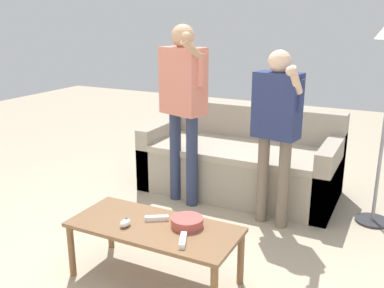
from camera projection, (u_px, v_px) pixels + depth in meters
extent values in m
plane|color=tan|center=(161.00, 253.00, 3.16)|extent=(12.00, 12.00, 0.00)
cube|color=#9E9384|center=(240.00, 171.00, 4.23)|extent=(1.83, 0.87, 0.42)
cube|color=#AA9F8F|center=(238.00, 150.00, 4.10)|extent=(1.55, 0.75, 0.06)
cube|color=#9E9384|center=(253.00, 124.00, 4.41)|extent=(1.83, 0.18, 0.39)
cube|color=#9E9384|center=(164.00, 150.00, 4.57)|extent=(0.14, 0.87, 0.61)
cube|color=#9E9384|center=(330.00, 176.00, 3.84)|extent=(0.14, 0.87, 0.61)
cube|color=brown|center=(154.00, 227.00, 2.75)|extent=(1.09, 0.48, 0.03)
cylinder|color=brown|center=(71.00, 251.00, 2.84)|extent=(0.04, 0.04, 0.36)
cylinder|color=brown|center=(110.00, 225.00, 3.20)|extent=(0.04, 0.04, 0.36)
cylinder|color=brown|center=(241.00, 258.00, 2.76)|extent=(0.04, 0.04, 0.36)
cylinder|color=#B24C47|center=(187.00, 222.00, 2.72)|extent=(0.20, 0.20, 0.06)
ellipsoid|color=white|center=(125.00, 223.00, 2.72)|extent=(0.06, 0.09, 0.05)
cylinder|color=#4C4C51|center=(126.00, 218.00, 2.73)|extent=(0.02, 0.02, 0.01)
cylinder|color=#2D2D33|center=(372.00, 221.00, 3.64)|extent=(0.28, 0.28, 0.02)
cylinder|color=gray|center=(383.00, 135.00, 3.43)|extent=(0.03, 0.03, 1.48)
cylinder|color=#756656|center=(263.00, 179.00, 3.57)|extent=(0.09, 0.09, 0.74)
cylinder|color=#756656|center=(283.00, 184.00, 3.47)|extent=(0.09, 0.09, 0.74)
cube|color=navy|center=(277.00, 106.00, 3.34)|extent=(0.38, 0.24, 0.51)
sphere|color=beige|center=(280.00, 62.00, 3.25)|extent=(0.18, 0.18, 0.18)
cylinder|color=beige|center=(257.00, 106.00, 3.45)|extent=(0.07, 0.07, 0.48)
cylinder|color=navy|center=(300.00, 95.00, 3.21)|extent=(0.07, 0.07, 0.24)
cylinder|color=beige|center=(296.00, 80.00, 3.11)|extent=(0.09, 0.20, 0.23)
sphere|color=beige|center=(291.00, 71.00, 3.01)|extent=(0.07, 0.07, 0.07)
cylinder|color=#2D3856|center=(175.00, 156.00, 4.00)|extent=(0.10, 0.10, 0.84)
cylinder|color=#2D3856|center=(192.00, 161.00, 3.87)|extent=(0.10, 0.10, 0.84)
cube|color=#DB7F6B|center=(183.00, 81.00, 3.74)|extent=(0.44, 0.31, 0.58)
sphere|color=tan|center=(183.00, 36.00, 3.63)|extent=(0.20, 0.20, 0.20)
cylinder|color=tan|center=(167.00, 82.00, 3.88)|extent=(0.07, 0.07, 0.54)
cylinder|color=#DB7F6B|center=(200.00, 70.00, 3.57)|extent=(0.07, 0.07, 0.27)
cylinder|color=tan|center=(193.00, 51.00, 3.47)|extent=(0.14, 0.27, 0.22)
sphere|color=tan|center=(186.00, 37.00, 3.38)|extent=(0.08, 0.08, 0.08)
cube|color=white|center=(157.00, 218.00, 2.81)|extent=(0.15, 0.11, 0.03)
cylinder|color=silver|center=(161.00, 216.00, 2.81)|extent=(0.01, 0.01, 0.00)
cube|color=silver|center=(150.00, 216.00, 2.80)|extent=(0.02, 0.02, 0.00)
cube|color=white|center=(183.00, 240.00, 2.53)|extent=(0.10, 0.16, 0.03)
cylinder|color=silver|center=(183.00, 235.00, 2.55)|extent=(0.01, 0.01, 0.00)
cube|color=silver|center=(182.00, 242.00, 2.48)|extent=(0.02, 0.02, 0.00)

